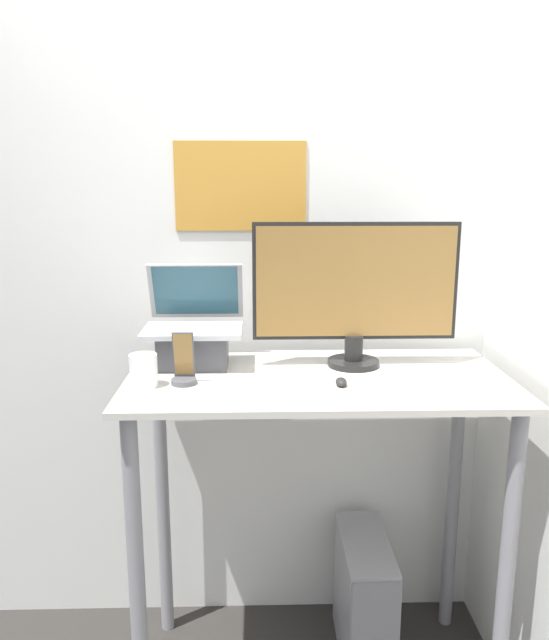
% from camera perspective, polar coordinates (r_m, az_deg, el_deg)
% --- Properties ---
extents(wall_back, '(6.00, 0.06, 2.60)m').
position_cam_1_polar(wall_back, '(2.28, 3.10, 2.91)').
color(wall_back, white).
rests_on(wall_back, ground_plane).
extents(desk, '(1.19, 0.61, 1.09)m').
position_cam_1_polar(desk, '(2.04, 3.86, -11.29)').
color(desk, beige).
rests_on(desk, ground_plane).
extents(laptop, '(0.32, 0.29, 0.32)m').
position_cam_1_polar(laptop, '(2.06, -7.41, -1.56)').
color(laptop, '#4C4C51').
rests_on(laptop, desk).
extents(monitor, '(0.66, 0.17, 0.47)m').
position_cam_1_polar(monitor, '(2.02, 7.38, 2.50)').
color(monitor, black).
rests_on(monitor, desk).
extents(keyboard, '(0.31, 0.09, 0.02)m').
position_cam_1_polar(keyboard, '(1.82, -0.14, -6.15)').
color(keyboard, white).
rests_on(keyboard, desk).
extents(mouse, '(0.03, 0.05, 0.02)m').
position_cam_1_polar(mouse, '(1.87, 6.11, -5.65)').
color(mouse, '#262626').
rests_on(mouse, desk).
extents(cell_phone, '(0.08, 0.08, 0.16)m').
position_cam_1_polar(cell_phone, '(1.89, -8.29, -4.40)').
color(cell_phone, '#4C4C51').
rests_on(cell_phone, desk).
extents(computer_tower, '(0.16, 0.42, 0.46)m').
position_cam_1_polar(computer_tower, '(2.45, 8.18, -23.98)').
color(computer_tower, gray).
rests_on(computer_tower, ground_plane).
extents(mug, '(0.08, 0.08, 0.10)m').
position_cam_1_polar(mug, '(1.88, -11.88, -4.55)').
color(mug, white).
rests_on(mug, desk).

